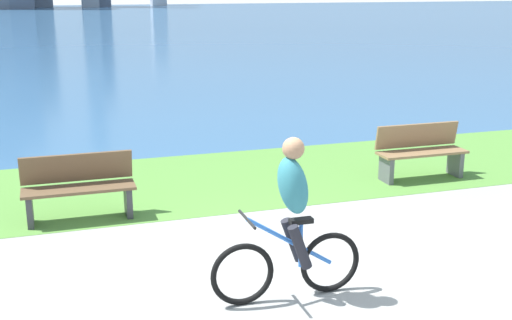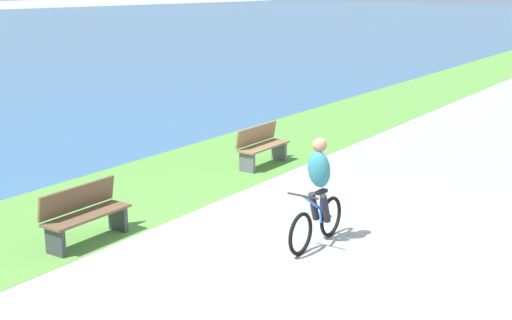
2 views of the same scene
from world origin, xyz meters
The scene contains 6 objects.
ground_plane centered at (0.00, 0.00, 0.00)m, with size 300.00×300.00×0.00m, color #9E9E99.
grass_strip_bayside centered at (0.00, 3.75, 0.00)m, with size 120.00×3.39×0.01m, color #59933D.
bay_water_surface centered at (0.00, 50.10, 0.00)m, with size 300.00×89.31×0.00m, color #386693.
cyclist_lead centered at (-0.02, -0.57, 0.84)m, with size 1.61×0.52×1.70m.
bench_near_path centered at (3.55, 2.82, 0.45)m, with size 1.50×0.47×0.90m.
bench_far_along_path centered at (-1.94, 2.51, 0.45)m, with size 1.50×0.47×0.90m.
Camera 1 is at (-2.25, -6.37, 3.15)m, focal length 46.22 mm.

